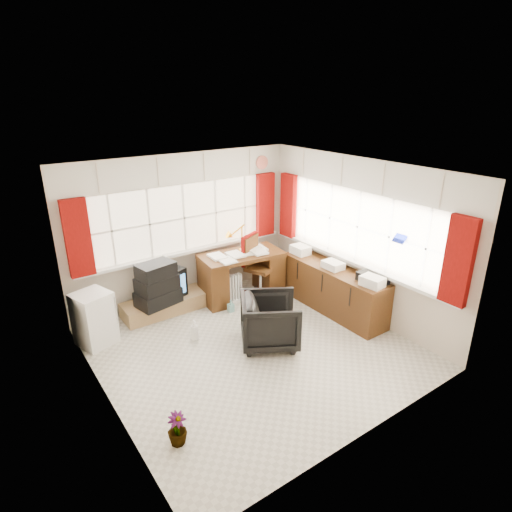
% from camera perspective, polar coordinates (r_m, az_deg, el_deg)
% --- Properties ---
extents(ground, '(4.00, 4.00, 0.00)m').
position_cam_1_polar(ground, '(6.19, -0.39, -12.25)').
color(ground, beige).
rests_on(ground, ground).
extents(room_walls, '(4.00, 4.00, 4.00)m').
position_cam_1_polar(room_walls, '(5.50, -0.43, 0.88)').
color(room_walls, beige).
rests_on(room_walls, ground).
extents(window_back, '(3.70, 0.12, 3.60)m').
position_cam_1_polar(window_back, '(7.28, -9.19, 1.14)').
color(window_back, '#FFECC9').
rests_on(window_back, room_walls).
extents(window_right, '(0.12, 3.70, 3.60)m').
position_cam_1_polar(window_right, '(6.93, 12.90, -0.21)').
color(window_right, '#FFECC9').
rests_on(window_right, room_walls).
extents(curtains, '(3.83, 3.83, 1.15)m').
position_cam_1_polar(curtains, '(6.74, 1.54, 4.34)').
color(curtains, maroon).
rests_on(curtains, room_walls).
extents(overhead_cabinets, '(3.98, 3.98, 0.48)m').
position_cam_1_polar(overhead_cabinets, '(6.63, 1.70, 11.12)').
color(overhead_cabinets, beige).
rests_on(overhead_cabinets, room_walls).
extents(desk, '(1.48, 0.84, 0.86)m').
position_cam_1_polar(desk, '(7.42, -1.92, -2.29)').
color(desk, '#543313').
rests_on(desk, ground).
extents(desk_lamp, '(0.19, 0.17, 0.47)m').
position_cam_1_polar(desk_lamp, '(7.33, -1.90, 3.18)').
color(desk_lamp, orange).
rests_on(desk_lamp, desk).
extents(task_chair, '(0.62, 0.64, 1.12)m').
position_cam_1_polar(task_chair, '(7.44, -0.16, -1.04)').
color(task_chair, black).
rests_on(task_chair, ground).
extents(office_chair, '(1.09, 1.09, 0.73)m').
position_cam_1_polar(office_chair, '(6.12, 1.90, -8.64)').
color(office_chair, black).
rests_on(office_chair, ground).
extents(radiator, '(0.35, 0.14, 0.53)m').
position_cam_1_polar(radiator, '(7.28, -3.22, -4.86)').
color(radiator, white).
rests_on(radiator, ground).
extents(credenza, '(0.50, 2.00, 0.85)m').
position_cam_1_polar(credenza, '(7.12, 10.18, -4.27)').
color(credenza, '#543313').
rests_on(credenza, ground).
extents(file_tray, '(0.34, 0.42, 0.13)m').
position_cam_1_polar(file_tray, '(6.57, 15.31, -2.85)').
color(file_tray, black).
rests_on(file_tray, credenza).
extents(tv_bench, '(1.40, 0.50, 0.25)m').
position_cam_1_polar(tv_bench, '(7.22, -11.93, -6.38)').
color(tv_bench, '#A88654').
rests_on(tv_bench, ground).
extents(crt_tv, '(0.65, 0.62, 0.48)m').
position_cam_1_polar(crt_tv, '(7.11, -11.95, -3.54)').
color(crt_tv, black).
rests_on(crt_tv, tv_bench).
extents(hifi_stack, '(0.73, 0.54, 0.69)m').
position_cam_1_polar(hifi_stack, '(6.85, -13.03, -3.83)').
color(hifi_stack, black).
rests_on(hifi_stack, tv_bench).
extents(mini_fridge, '(0.58, 0.58, 0.79)m').
position_cam_1_polar(mini_fridge, '(6.54, -20.78, -7.81)').
color(mini_fridge, white).
rests_on(mini_fridge, ground).
extents(spray_bottle_a, '(0.13, 0.13, 0.32)m').
position_cam_1_polar(spray_bottle_a, '(6.37, -8.21, -9.75)').
color(spray_bottle_a, white).
rests_on(spray_bottle_a, ground).
extents(spray_bottle_b, '(0.09, 0.09, 0.20)m').
position_cam_1_polar(spray_bottle_b, '(7.09, -3.38, -6.68)').
color(spray_bottle_b, '#84C5C2').
rests_on(spray_bottle_b, ground).
extents(flower_vase, '(0.25, 0.25, 0.36)m').
position_cam_1_polar(flower_vase, '(4.78, -10.48, -21.75)').
color(flower_vase, black).
rests_on(flower_vase, ground).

